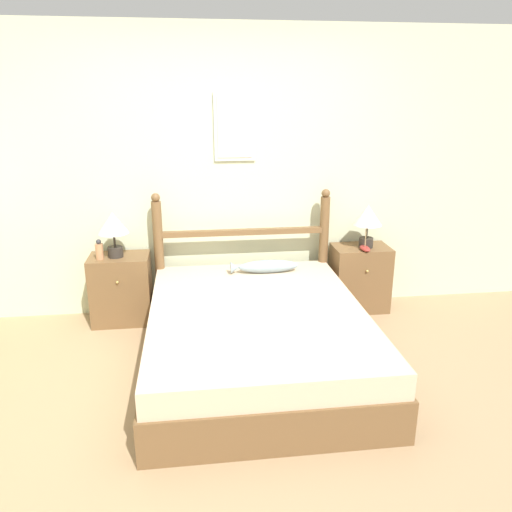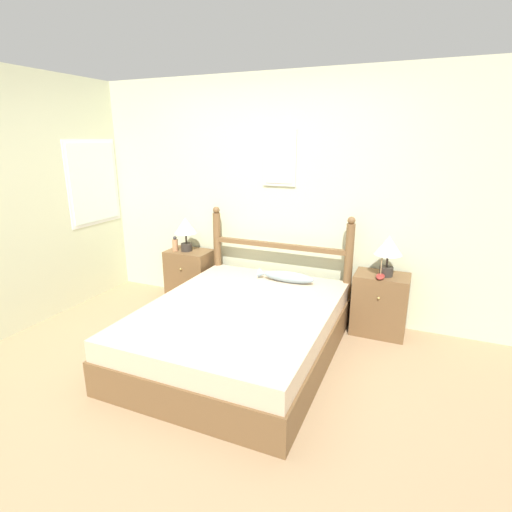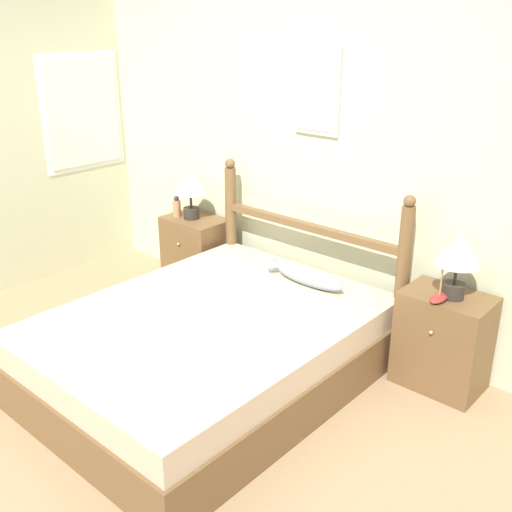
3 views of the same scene
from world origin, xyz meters
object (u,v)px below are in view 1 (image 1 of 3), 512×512
Objects in this scene: table_lamp_right at (368,218)px; nightstand_left at (121,289)px; model_boat at (365,248)px; bed at (257,337)px; fish_pillow at (266,266)px; nightstand_right at (359,278)px; table_lamp_left at (113,226)px; bottle at (99,250)px.

nightstand_left is at bearing 179.52° from table_lamp_right.
table_lamp_right is 0.27m from model_boat.
bed is 1.44m from nightstand_left.
fish_pillow is (0.17, 0.76, 0.29)m from bed.
nightstand_left is 1.31m from fish_pillow.
bed is 9.46× the size of model_boat.
nightstand_right is 1.03× the size of fish_pillow.
nightstand_right is 0.35m from model_boat.
model_boat is 0.37× the size of fish_pillow.
nightstand_right is 1.56× the size of table_lamp_left.
bed is at bearing -40.02° from nightstand_left.
nightstand_right is 0.59m from table_lamp_right.
fish_pillow is at bearing -176.57° from model_boat.
nightstand_left is 1.00× the size of nightstand_right.
table_lamp_left is at bearing -137.70° from nightstand_left.
nightstand_left is at bearing 23.80° from bottle.
table_lamp_right is 2.24× the size of bottle.
nightstand_left is 2.31m from table_lamp_right.
nightstand_left is 3.50× the size of bottle.
bottle is 0.29× the size of fish_pillow.
bottle is at bearing 145.37° from bed.
table_lamp_right is at bearing -0.02° from table_lamp_left.
nightstand_left is 1.56× the size of table_lamp_right.
table_lamp_right is at bearing -0.48° from nightstand_left.
table_lamp_left is at bearing -179.54° from nightstand_right.
model_boat is 0.93m from fish_pillow.
bed is at bearing -143.40° from model_boat.
bed is 11.73× the size of bottle.
table_lamp_left is at bearing 173.35° from fish_pillow.
model_boat is (1.09, 0.81, 0.41)m from bed.
bed is at bearing -38.98° from table_lamp_left.
table_lamp_left is 1.81× the size of model_boat.
nightstand_left is 2.20m from nightstand_right.
bed is 3.46× the size of fish_pillow.
table_lamp_left reaches higher than nightstand_right.
table_lamp_left is at bearing 141.02° from bed.
bottle is at bearing 175.78° from fish_pillow.
bottle is 0.81× the size of model_boat.
model_boat is at bearing -2.49° from table_lamp_left.
nightstand_right reaches higher than fish_pillow.
nightstand_left is at bearing 180.00° from nightstand_right.
fish_pillow is at bearing -6.65° from table_lamp_left.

